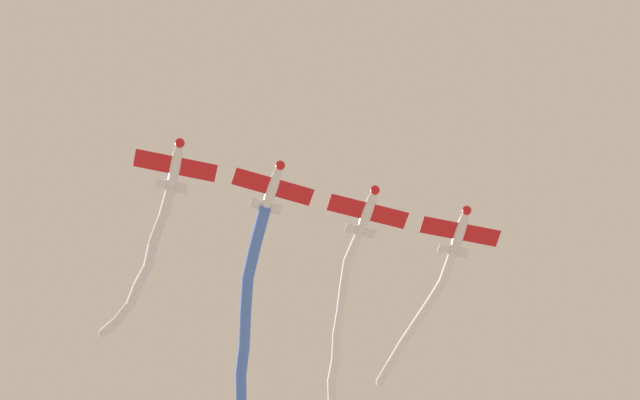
{
  "coord_description": "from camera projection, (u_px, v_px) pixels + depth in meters",
  "views": [
    {
      "loc": [
        40.41,
        -19.58,
        1.87
      ],
      "look_at": [
        0.58,
        -1.1,
        78.34
      ],
      "focal_mm": 65.82,
      "sensor_mm": 36.0,
      "label": 1
    }
  ],
  "objects": [
    {
      "name": "airplane_lead",
      "position": [
        176.0,
        165.0,
        86.54
      ],
      "size": [
        4.75,
        6.26,
        1.54
      ],
      "rotation": [
        0.0,
        0.0,
        6.07
      ],
      "color": "white"
    },
    {
      "name": "smoke_trail_lead",
      "position": [
        141.0,
        271.0,
        93.59
      ],
      "size": [
        18.65,
        2.03,
        5.13
      ],
      "color": "white"
    },
    {
      "name": "airplane_left_wing",
      "position": [
        273.0,
        186.0,
        87.78
      ],
      "size": [
        4.67,
        6.22,
        1.54
      ],
      "rotation": [
        0.0,
        0.0,
        6.16
      ],
      "color": "white"
    },
    {
      "name": "smoke_trail_left_wing",
      "position": [
        248.0,
        312.0,
        93.61
      ],
      "size": [
        19.19,
        6.74,
        1.19
      ],
      "color": "#4C75DB"
    },
    {
      "name": "airplane_right_wing",
      "position": [
        368.0,
        211.0,
        88.5
      ],
      "size": [
        4.71,
        6.24,
        1.54
      ],
      "rotation": [
        0.0,
        0.0,
        6.13
      ],
      "color": "white"
    },
    {
      "name": "smoke_trail_right_wing",
      "position": [
        341.0,
        321.0,
        93.31
      ],
      "size": [
        15.93,
        5.61,
        1.59
      ],
      "color": "white"
    },
    {
      "name": "airplane_slot",
      "position": [
        460.0,
        231.0,
        89.74
      ],
      "size": [
        4.75,
        6.26,
        1.54
      ],
      "rotation": [
        0.0,
        0.0,
        6.06
      ],
      "color": "white"
    },
    {
      "name": "smoke_trail_slot",
      "position": [
        417.0,
        321.0,
        94.04
      ],
      "size": [
        14.13,
        1.26,
        1.16
      ],
      "color": "white"
    }
  ]
}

